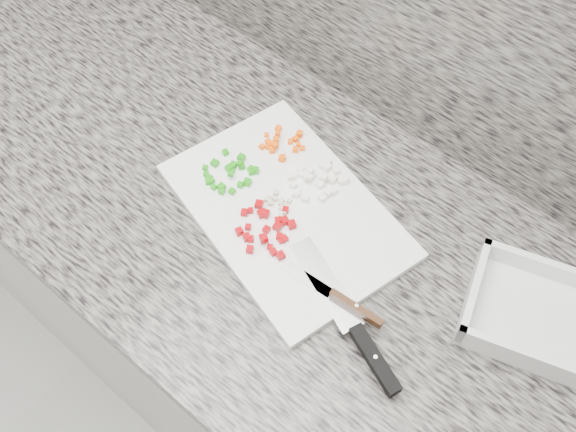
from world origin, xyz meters
name	(u,v)px	position (x,y,z in m)	size (l,w,h in m)	color
cabinet	(260,314)	(0.00, 1.44, 0.43)	(3.92, 0.62, 0.86)	silver
countertop	(251,205)	(0.00, 1.44, 0.88)	(3.96, 0.64, 0.04)	#66625A
cutting_board	(286,210)	(0.07, 1.46, 0.91)	(0.40, 0.27, 0.01)	white
carrot_pile	(281,144)	(-0.03, 1.55, 0.92)	(0.08, 0.08, 0.02)	#FE5A05
onion_pile	(320,179)	(0.07, 1.53, 0.92)	(0.09, 0.10, 0.02)	white
green_pepper_pile	(230,173)	(-0.05, 1.45, 0.92)	(0.09, 0.09, 0.02)	#1B920D
red_pepper_pile	(267,229)	(0.07, 1.40, 0.92)	(0.11, 0.11, 0.02)	#A80207
garlic_pile	(277,202)	(0.05, 1.45, 0.92)	(0.05, 0.04, 0.01)	beige
chef_knife	(357,332)	(0.28, 1.35, 0.92)	(0.27, 0.13, 0.02)	silver
paring_knife	(343,301)	(0.24, 1.38, 0.92)	(0.18, 0.03, 0.02)	silver
tray	(544,319)	(0.48, 1.55, 0.92)	(0.27, 0.23, 0.05)	silver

